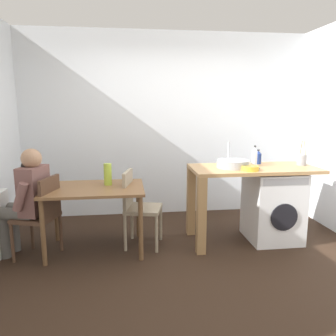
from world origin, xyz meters
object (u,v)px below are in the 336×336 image
object	(u,v)px
dining_table	(94,196)
seated_person	(27,197)
chair_person_seat	(42,213)
vase	(108,174)
bottle_squat_brown	(258,157)
bottle_tall_green	(255,157)
utensil_crock	(302,159)
washing_machine	(273,206)
chair_opposite	(137,204)
mixing_bowl	(250,168)

from	to	relation	value
dining_table	seated_person	size ratio (longest dim) A/B	0.92
chair_person_seat	vase	bearing A→B (deg)	-55.17
dining_table	bottle_squat_brown	world-z (taller)	bottle_squat_brown
bottle_tall_green	utensil_crock	distance (m)	0.61
utensil_crock	bottle_squat_brown	bearing A→B (deg)	162.75
washing_machine	bottle_squat_brown	world-z (taller)	bottle_squat_brown
chair_opposite	bottle_tall_green	xyz separation A→B (m)	(1.42, 0.03, 0.52)
vase	dining_table	bearing A→B (deg)	-146.31
chair_opposite	mixing_bowl	world-z (taller)	mixing_bowl
dining_table	utensil_crock	xyz separation A→B (m)	(2.50, 0.09, 0.35)
chair_opposite	bottle_squat_brown	distance (m)	1.61
bottle_tall_green	chair_opposite	bearing A→B (deg)	-178.79
mixing_bowl	utensil_crock	xyz separation A→B (m)	(0.76, 0.25, 0.04)
bottle_squat_brown	mixing_bowl	xyz separation A→B (m)	(-0.26, -0.41, -0.05)
washing_machine	bottle_tall_green	world-z (taller)	bottle_tall_green
dining_table	bottle_tall_green	distance (m)	1.94
bottle_squat_brown	washing_machine	bearing A→B (deg)	-57.30
bottle_tall_green	bottle_squat_brown	distance (m)	0.18
chair_person_seat	bottle_squat_brown	size ratio (longest dim) A/B	4.98
bottle_squat_brown	dining_table	bearing A→B (deg)	-173.14
chair_opposite	washing_machine	bearing A→B (deg)	102.38
chair_person_seat	seated_person	xyz separation A→B (m)	(-0.15, 0.05, 0.16)
vase	bottle_tall_green	bearing A→B (deg)	-0.08
bottle_squat_brown	mixing_bowl	world-z (taller)	bottle_squat_brown
dining_table	bottle_squat_brown	size ratio (longest dim) A/B	6.08
mixing_bowl	chair_opposite	bearing A→B (deg)	169.63
mixing_bowl	utensil_crock	bearing A→B (deg)	18.26
utensil_crock	chair_person_seat	bearing A→B (deg)	-176.11
washing_machine	vase	bearing A→B (deg)	178.07
dining_table	mixing_bowl	world-z (taller)	mixing_bowl
seated_person	bottle_squat_brown	bearing A→B (deg)	-66.14
mixing_bowl	utensil_crock	size ratio (longest dim) A/B	0.64
bottle_tall_green	utensil_crock	bearing A→B (deg)	-1.15
seated_person	washing_machine	world-z (taller)	seated_person
seated_person	chair_opposite	bearing A→B (deg)	-65.94
bottle_tall_green	dining_table	bearing A→B (deg)	-177.06
washing_machine	bottle_squat_brown	distance (m)	0.62
bottle_tall_green	mixing_bowl	size ratio (longest dim) A/B	1.29
washing_machine	bottle_squat_brown	xyz separation A→B (m)	(-0.13, 0.21, 0.57)
chair_person_seat	mixing_bowl	world-z (taller)	mixing_bowl
chair_person_seat	utensil_crock	bearing A→B (deg)	-68.91
chair_person_seat	washing_machine	xyz separation A→B (m)	(2.68, 0.16, -0.08)
dining_table	bottle_tall_green	xyz separation A→B (m)	(1.90, 0.10, 0.39)
chair_person_seat	seated_person	size ratio (longest dim) A/B	0.75
dining_table	mixing_bowl	distance (m)	1.78
chair_person_seat	vase	xyz separation A→B (m)	(0.70, 0.22, 0.36)
seated_person	utensil_crock	bearing A→B (deg)	-69.94
bottle_squat_brown	vase	size ratio (longest dim) A/B	0.73
chair_person_seat	vase	size ratio (longest dim) A/B	3.62
dining_table	mixing_bowl	bearing A→B (deg)	-5.39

